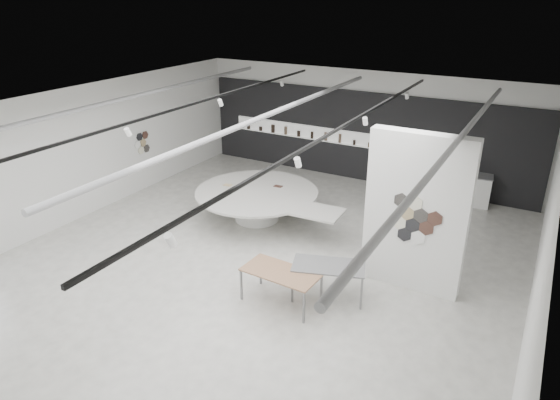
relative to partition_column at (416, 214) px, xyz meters
The scene contains 7 objects.
room 3.74m from the partition_column, 164.48° to the right, with size 12.02×14.02×3.82m.
back_wall_display 6.94m from the partition_column, 121.10° to the left, with size 11.80×0.27×3.10m.
partition_column is the anchor object (origin of this frame).
display_island 5.12m from the partition_column, 164.99° to the left, with size 4.64×3.69×0.91m.
sample_table_wood 3.19m from the partition_column, 137.34° to the right, with size 1.69×0.91×0.77m.
sample_table_stone 2.22m from the partition_column, 136.48° to the right, with size 1.72×1.24×0.80m.
kitchen_counter 5.68m from the partition_column, 89.18° to the left, with size 1.80×0.88×1.37m.
Camera 1 is at (5.73, -8.97, 6.30)m, focal length 32.00 mm.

